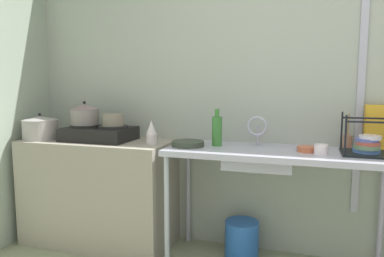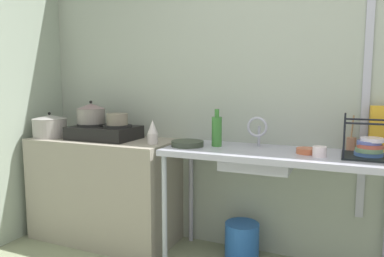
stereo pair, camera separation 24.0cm
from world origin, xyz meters
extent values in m
cube|color=#9BA396|center=(0.00, 1.71, 1.27)|extent=(5.36, 0.10, 2.53)
cube|color=#A6A6B9|center=(0.32, 1.65, 1.39)|extent=(0.05, 0.01, 2.03)
cube|color=gray|center=(-1.61, 1.39, 0.42)|extent=(1.19, 0.55, 0.85)
cube|color=#A6A6B9|center=(-0.22, 1.39, 0.83)|extent=(1.50, 0.55, 0.04)
cylinder|color=#9FA5B4|center=(-0.93, 1.15, 0.40)|extent=(0.04, 0.04, 0.81)
cylinder|color=#A19FB3|center=(-0.93, 1.62, 0.40)|extent=(0.04, 0.04, 0.81)
cube|color=black|center=(-1.60, 1.39, 0.90)|extent=(0.53, 0.37, 0.10)
cylinder|color=black|center=(-1.73, 1.39, 0.96)|extent=(0.23, 0.23, 0.02)
cylinder|color=black|center=(-1.47, 1.39, 0.96)|extent=(0.23, 0.23, 0.02)
cylinder|color=gray|center=(-1.73, 1.39, 1.03)|extent=(0.23, 0.23, 0.12)
cone|color=gray|center=(-1.73, 1.39, 1.11)|extent=(0.23, 0.23, 0.04)
sphere|color=black|center=(-1.73, 1.39, 1.15)|extent=(0.02, 0.02, 0.02)
cylinder|color=slate|center=(-1.47, 1.39, 1.01)|extent=(0.17, 0.17, 0.09)
cylinder|color=#9B9490|center=(-2.08, 1.29, 0.93)|extent=(0.28, 0.28, 0.16)
cone|color=#9B9593|center=(-2.08, 1.29, 1.02)|extent=(0.28, 0.28, 0.03)
sphere|color=black|center=(-2.08, 1.29, 1.05)|extent=(0.02, 0.02, 0.02)
cylinder|color=beige|center=(-1.12, 1.34, 0.89)|extent=(0.08, 0.08, 0.08)
cone|color=beige|center=(-1.12, 1.34, 0.98)|extent=(0.08, 0.08, 0.10)
cube|color=#A6A6B9|center=(-0.33, 1.35, 0.79)|extent=(0.45, 0.32, 0.12)
cylinder|color=#A6A6B9|center=(-0.36, 1.54, 0.92)|extent=(0.02, 0.02, 0.15)
torus|color=#A6A6B9|center=(-0.36, 1.47, 0.99)|extent=(0.14, 0.02, 0.14)
cylinder|color=#323A2D|center=(-0.83, 1.34, 0.87)|extent=(0.23, 0.23, 0.04)
cylinder|color=black|center=(0.20, 1.26, 0.98)|extent=(0.01, 0.01, 0.26)
cylinder|color=black|center=(0.20, 1.54, 0.98)|extent=(0.01, 0.01, 0.26)
cylinder|color=black|center=(0.35, 1.26, 1.07)|extent=(0.30, 0.01, 0.01)
cylinder|color=black|center=(0.35, 1.54, 1.07)|extent=(0.30, 0.01, 0.01)
cube|color=black|center=(0.35, 1.40, 0.85)|extent=(0.32, 0.29, 0.01)
cylinder|color=#466DB5|center=(0.34, 1.41, 0.87)|extent=(0.16, 0.16, 0.03)
cylinder|color=slate|center=(0.34, 1.40, 0.89)|extent=(0.16, 0.16, 0.03)
cylinder|color=#B34F40|center=(0.35, 1.40, 0.92)|extent=(0.15, 0.15, 0.03)
cylinder|color=#5662AF|center=(0.34, 1.41, 0.94)|extent=(0.14, 0.14, 0.03)
cylinder|color=white|center=(0.36, 1.40, 0.96)|extent=(0.13, 0.13, 0.03)
cylinder|color=white|center=(0.07, 1.31, 0.88)|extent=(0.09, 0.09, 0.06)
cylinder|color=#BC5C3B|center=(-0.02, 1.39, 0.86)|extent=(0.13, 0.13, 0.04)
cylinder|color=#377531|center=(-0.64, 1.42, 0.95)|extent=(0.07, 0.07, 0.21)
cylinder|color=#377531|center=(-0.64, 1.42, 1.09)|extent=(0.03, 0.03, 0.06)
cylinder|color=#A26D53|center=(0.25, 1.61, 0.89)|extent=(0.06, 0.06, 0.09)
cylinder|color=olive|center=(0.25, 1.61, 0.98)|extent=(0.03, 0.05, 0.21)
cylinder|color=#255BB0|center=(-0.46, 1.48, 0.14)|extent=(0.25, 0.25, 0.28)
camera|label=1|loc=(-0.02, -1.08, 1.29)|focal=33.60mm
camera|label=2|loc=(0.21, -1.00, 1.29)|focal=33.60mm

